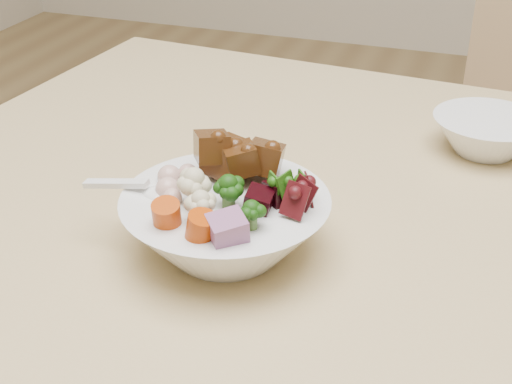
# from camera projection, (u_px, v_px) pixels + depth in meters

# --- Properties ---
(food_bowl) EXTENTS (0.20, 0.20, 0.11)m
(food_bowl) POSITION_uv_depth(u_px,v_px,m) (228.00, 220.00, 0.69)
(food_bowl) COLOR white
(food_bowl) RESTS_ON dining_table
(soup_spoon) EXTENTS (0.10, 0.03, 0.02)m
(soup_spoon) POSITION_uv_depth(u_px,v_px,m) (148.00, 192.00, 0.69)
(soup_spoon) COLOR white
(soup_spoon) RESTS_ON food_bowl
(side_bowl) EXTENTS (0.14, 0.14, 0.05)m
(side_bowl) POSITION_uv_depth(u_px,v_px,m) (487.00, 135.00, 0.89)
(side_bowl) COLOR white
(side_bowl) RESTS_ON dining_table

